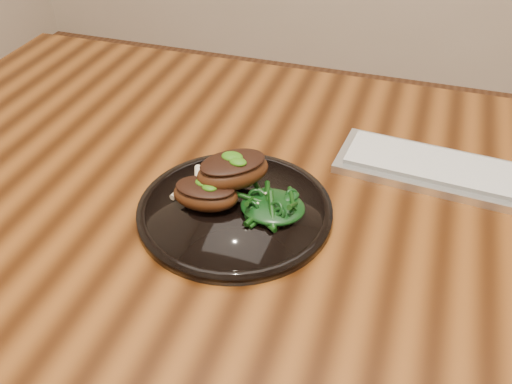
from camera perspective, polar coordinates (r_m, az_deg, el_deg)
desk at (r=0.87m, az=10.06°, el=-5.64°), size 1.60×0.80×0.75m
plate at (r=0.78m, az=-2.12°, el=-1.84°), size 0.27×0.27×0.02m
lamb_chop_front at (r=0.77m, az=-5.11°, el=-0.16°), size 0.10×0.06×0.04m
lamb_chop_back at (r=0.77m, az=-2.38°, el=2.24°), size 0.12×0.12×0.05m
herb_smear at (r=0.82m, az=-2.97°, el=1.50°), size 0.09×0.06×0.01m
greens_heap at (r=0.76m, az=1.69°, el=-1.15°), size 0.09×0.08×0.03m
keyboard at (r=0.90m, az=20.60°, el=1.49°), size 0.40×0.15×0.02m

